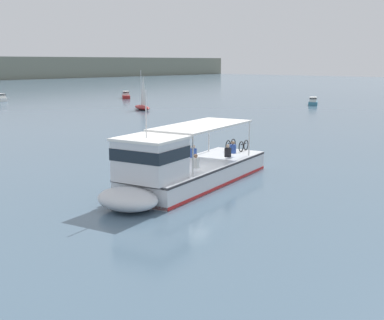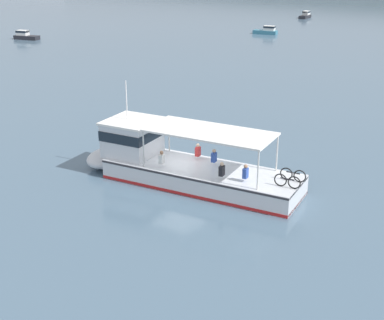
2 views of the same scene
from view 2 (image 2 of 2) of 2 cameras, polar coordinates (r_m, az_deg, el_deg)
name	(u,v)px [view 2 (image 2 of 2)]	position (r m, az deg, el deg)	size (l,w,h in m)	color
ground_plane	(181,180)	(30.41, -1.20, -2.11)	(400.00, 400.00, 0.00)	slate
ferry_main	(176,163)	(29.99, -1.71, -0.36)	(13.05, 5.38, 5.32)	silver
motorboat_off_stern	(25,35)	(83.11, -17.04, 12.34)	(3.83, 2.43, 1.26)	#232328
motorboat_far_left	(267,30)	(85.42, 7.82, 13.26)	(3.81, 2.16, 1.26)	teal
motorboat_horizon_west	(306,15)	(107.30, 11.78, 14.61)	(1.85, 3.76, 1.26)	#232328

